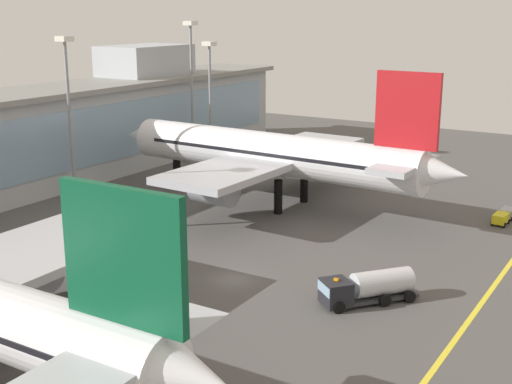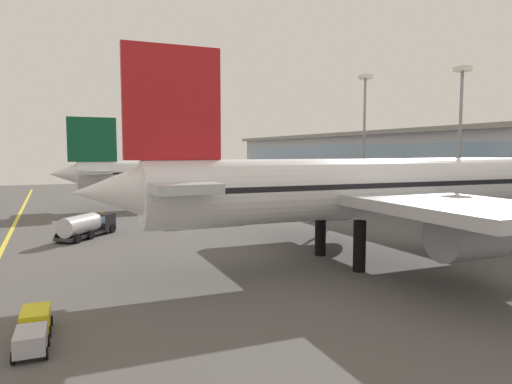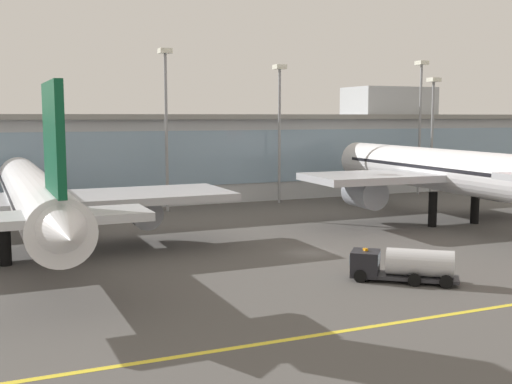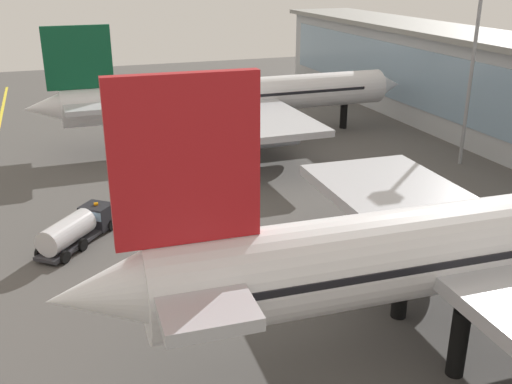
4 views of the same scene
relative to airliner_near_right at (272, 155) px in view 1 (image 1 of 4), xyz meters
name	(u,v)px [view 1 (image 1 of 4)]	position (x,y,z in m)	size (l,w,h in m)	color
ground_plane	(235,280)	(-25.23, -10.68, -6.86)	(196.12, 196.12, 0.00)	#514F4C
taxiway_centreline_stripe	(460,334)	(-25.23, -32.68, -6.85)	(156.89, 0.50, 0.01)	yellow
airliner_near_right	(272,155)	(0.00, 0.00, 0.00)	(37.54, 52.43, 18.74)	black
fuel_tanker_truck	(366,287)	(-23.58, -23.70, -5.35)	(8.54, 7.61, 2.90)	black
baggage_tug_near	(504,216)	(8.20, -28.73, -6.06)	(5.66, 1.93, 1.40)	black
apron_light_mast_west	(210,84)	(15.46, 21.04, 6.91)	(1.80, 1.80, 20.60)	gray
apron_light_mast_east	(68,93)	(-11.84, 25.05, 7.82)	(1.80, 1.80, 22.22)	gray
apron_light_mast_far_east	(191,71)	(16.14, 25.31, 8.69)	(1.80, 1.80, 23.79)	gray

